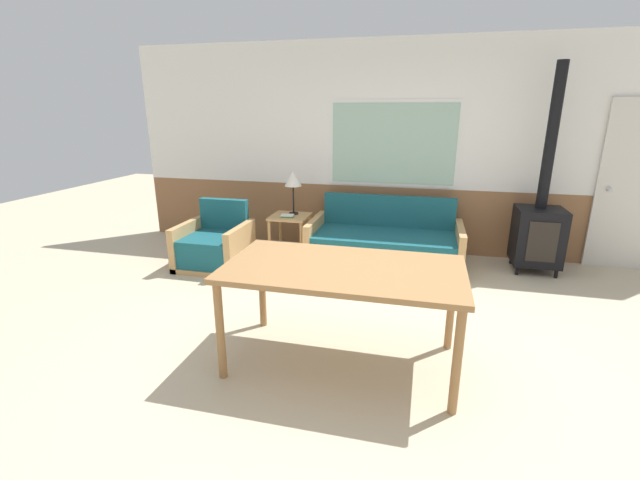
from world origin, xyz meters
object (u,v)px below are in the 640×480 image
side_table (290,223)px  wood_stove (539,225)px  armchair (215,247)px  table_lamp (293,180)px  couch (384,245)px  dining_table (343,276)px

side_table → wood_stove: (2.99, 0.17, 0.13)m
armchair → wood_stove: size_ratio=0.33×
armchair → side_table: armchair is taller
table_lamp → wood_stove: wood_stove is taller
side_table → couch: bearing=-0.3°
dining_table → wood_stove: wood_stove is taller
armchair → wood_stove: (3.76, 0.77, 0.33)m
wood_stove → couch: bearing=-174.2°
side_table → wood_stove: wood_stove is taller
armchair → couch: bearing=15.1°
armchair → table_lamp: (0.80, 0.68, 0.75)m
dining_table → wood_stove: 3.07m
side_table → table_lamp: bearing=73.4°
side_table → table_lamp: size_ratio=0.96×
couch → dining_table: (-0.09, -2.27, 0.46)m
couch → wood_stove: 1.80m
dining_table → wood_stove: size_ratio=0.73×
couch → wood_stove: size_ratio=0.78×
armchair → dining_table: bearing=-42.6°
armchair → side_table: size_ratio=1.45×
couch → side_table: size_ratio=3.41×
armchair → wood_stove: bearing=10.2°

